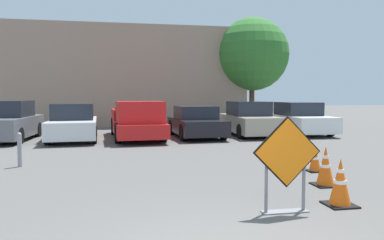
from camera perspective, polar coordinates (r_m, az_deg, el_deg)
The scene contains 15 objects.
ground_plane at distance 13.82m, azimuth -5.98°, elevation -3.96°, with size 96.00×96.00×0.00m, color #565451.
road_closed_sign at distance 6.09m, azimuth 14.24°, elevation -5.95°, with size 1.12×0.20×1.54m.
traffic_cone_nearest at distance 6.86m, azimuth 21.65°, elevation -8.85°, with size 0.48×0.48×0.81m.
traffic_cone_second at distance 8.22m, azimuth 19.66°, elevation -6.69°, with size 0.48×0.48×0.82m.
traffic_cone_third at distance 9.65m, azimuth 18.24°, elevation -5.65°, with size 0.39×0.39×0.64m.
traffic_cone_fourth at distance 11.16m, azimuth 17.47°, elevation -4.52°, with size 0.39×0.39×0.59m.
parked_car_nearest at distance 17.16m, azimuth -26.19°, elevation -0.34°, with size 2.00×4.36×1.64m.
parked_car_second at distance 16.32m, azimuth -17.65°, elevation -0.48°, with size 2.10×4.42×1.52m.
pickup_truck at distance 16.05m, azimuth -8.34°, elevation -0.27°, with size 2.28×5.63×1.62m.
parked_car_third at distance 16.56m, azimuth 0.61°, elevation -0.40°, with size 2.07×4.13×1.38m.
parked_car_fourth at distance 17.66m, azimuth 8.67°, elevation 0.03°, with size 1.91×4.42×1.57m.
parked_car_fifth at distance 18.92m, azimuth 15.89°, elevation 0.13°, with size 2.03×4.70×1.52m.
bollard_nearest at distance 10.74m, azimuth -24.79°, elevation -3.97°, with size 0.12×0.12×0.90m.
building_facade_backdrop at distance 24.58m, azimuth -11.41°, elevation 6.39°, with size 15.80×5.00×6.00m.
street_tree_behind_lot at distance 23.93m, azimuth 9.17°, elevation 9.82°, with size 4.52×4.52×6.65m.
Camera 1 is at (-1.12, -3.65, 1.87)m, focal length 35.00 mm.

